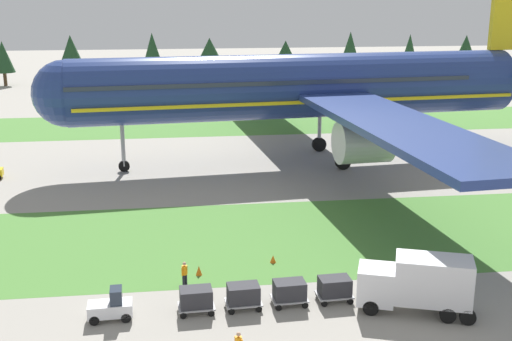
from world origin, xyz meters
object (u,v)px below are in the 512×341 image
(baggage_tug, at_px, (111,307))
(taxiway_marker_2, at_px, (273,259))
(ground_crew_marshaller, at_px, (185,273))
(cargo_dolly_lead, at_px, (196,298))
(cargo_dolly_second, at_px, (243,294))
(airliner, at_px, (311,85))
(taxiway_marker_1, at_px, (199,270))
(cargo_dolly_fourth, at_px, (335,287))
(catering_truck, at_px, (417,282))
(cargo_dolly_third, at_px, (290,291))

(baggage_tug, distance_m, taxiway_marker_2, 12.90)
(ground_crew_marshaller, relative_size, taxiway_marker_2, 3.10)
(cargo_dolly_lead, relative_size, cargo_dolly_second, 1.00)
(airliner, height_order, taxiway_marker_1, airliner)
(cargo_dolly_fourth, relative_size, catering_truck, 0.31)
(cargo_dolly_lead, distance_m, catering_truck, 13.39)
(catering_truck, bearing_deg, cargo_dolly_third, 95.13)
(cargo_dolly_second, xyz_separation_m, catering_truck, (10.35, -1.78, 1.03))
(cargo_dolly_second, xyz_separation_m, cargo_dolly_third, (2.90, 0.14, 0.00))
(cargo_dolly_third, distance_m, catering_truck, 7.77)
(baggage_tug, distance_m, catering_truck, 18.35)
(airliner, bearing_deg, catering_truck, 173.14)
(taxiway_marker_2, bearing_deg, airliner, 73.09)
(cargo_dolly_second, relative_size, ground_crew_marshaller, 1.30)
(baggage_tug, bearing_deg, cargo_dolly_lead, -90.00)
(cargo_dolly_second, bearing_deg, cargo_dolly_fourth, -90.00)
(ground_crew_marshaller, bearing_deg, cargo_dolly_second, 85.97)
(airliner, relative_size, taxiway_marker_2, 132.15)
(airliner, xyz_separation_m, cargo_dolly_second, (-11.44, -34.85, -7.79))
(baggage_tug, relative_size, cargo_dolly_fourth, 1.17)
(cargo_dolly_third, xyz_separation_m, catering_truck, (7.45, -1.92, 1.03))
(cargo_dolly_lead, bearing_deg, ground_crew_marshaller, 6.62)
(baggage_tug, xyz_separation_m, taxiway_marker_1, (5.41, 5.60, -0.48))
(airliner, bearing_deg, taxiway_marker_1, 149.63)
(cargo_dolly_lead, height_order, taxiway_marker_1, cargo_dolly_lead)
(taxiway_marker_2, bearing_deg, ground_crew_marshaller, -153.94)
(catering_truck, relative_size, ground_crew_marshaller, 4.21)
(cargo_dolly_fourth, distance_m, ground_crew_marshaller, 9.86)
(cargo_dolly_fourth, xyz_separation_m, ground_crew_marshaller, (-9.30, 3.27, 0.03))
(airliner, relative_size, cargo_dolly_fourth, 32.71)
(cargo_dolly_lead, distance_m, taxiway_marker_2, 8.95)
(ground_crew_marshaller, bearing_deg, catering_truck, 110.26)
(taxiway_marker_2, bearing_deg, baggage_tug, -146.81)
(cargo_dolly_fourth, xyz_separation_m, taxiway_marker_2, (-2.92, 6.39, -0.64))
(airliner, bearing_deg, taxiway_marker_2, 157.93)
(cargo_dolly_lead, bearing_deg, taxiway_marker_1, -6.92)
(cargo_dolly_lead, distance_m, cargo_dolly_second, 2.90)
(cargo_dolly_third, bearing_deg, taxiway_marker_2, -2.58)
(cargo_dolly_second, relative_size, taxiway_marker_1, 3.36)
(cargo_dolly_lead, distance_m, ground_crew_marshaller, 3.74)
(cargo_dolly_lead, xyz_separation_m, cargo_dolly_fourth, (8.69, 0.42, 0.00))
(catering_truck, distance_m, taxiway_marker_1, 14.73)
(taxiway_marker_1, xyz_separation_m, taxiway_marker_2, (5.38, 1.46, -0.06))
(airliner, relative_size, taxiway_marker_1, 109.99)
(cargo_dolly_lead, relative_size, cargo_dolly_third, 1.00)
(cargo_dolly_fourth, height_order, catering_truck, catering_truck)
(cargo_dolly_second, relative_size, taxiway_marker_2, 4.04)
(airliner, distance_m, ground_crew_marshaller, 35.54)
(cargo_dolly_second, height_order, cargo_dolly_third, same)
(catering_truck, distance_m, taxiway_marker_2, 11.41)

